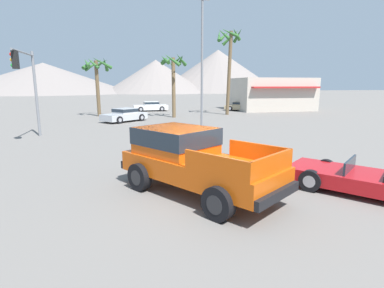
{
  "coord_description": "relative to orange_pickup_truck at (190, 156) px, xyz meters",
  "views": [
    {
      "loc": [
        -2.27,
        -8.2,
        3.18
      ],
      "look_at": [
        -0.22,
        1.04,
        1.32
      ],
      "focal_mm": 28.0,
      "sensor_mm": 36.0,
      "label": 1
    }
  ],
  "objects": [
    {
      "name": "orange_pickup_truck",
      "position": [
        0.0,
        0.0,
        0.0
      ],
      "size": [
        4.55,
        5.39,
        1.89
      ],
      "rotation": [
        0.0,
        0.0,
        0.6
      ],
      "color": "#CC4C0C",
      "rests_on": "ground_plane"
    },
    {
      "name": "palm_tree_leaning",
      "position": [
        -4.55,
        23.84,
        3.48
      ],
      "size": [
        3.07,
        3.16,
        6.0
      ],
      "color": "brown",
      "rests_on": "ground_plane"
    },
    {
      "name": "parked_car_silver",
      "position": [
        -1.93,
        18.63,
        -0.49
      ],
      "size": [
        4.21,
        3.92,
        1.17
      ],
      "rotation": [
        0.0,
        0.0,
        2.27
      ],
      "color": "#B7BABF",
      "rests_on": "ground_plane"
    },
    {
      "name": "parked_car_white",
      "position": [
        1.27,
        29.26,
        -0.49
      ],
      "size": [
        4.28,
        2.11,
        1.17
      ],
      "rotation": [
        0.0,
        0.0,
        1.63
      ],
      "color": "white",
      "rests_on": "ground_plane"
    },
    {
      "name": "storefront_building",
      "position": [
        16.79,
        27.84,
        0.95
      ],
      "size": [
        9.52,
        7.74,
        4.06
      ],
      "color": "#BCB2A3",
      "rests_on": "ground_plane"
    },
    {
      "name": "parked_car_tan",
      "position": [
        12.49,
        27.15,
        -0.51
      ],
      "size": [
        4.32,
        3.81,
        1.13
      ],
      "rotation": [
        0.0,
        0.0,
        4.08
      ],
      "color": "tan",
      "rests_on": "ground_plane"
    },
    {
      "name": "palm_tree_tall",
      "position": [
        9.09,
        22.59,
        5.64
      ],
      "size": [
        2.84,
        2.87,
        9.07
      ],
      "color": "brown",
      "rests_on": "ground_plane"
    },
    {
      "name": "traffic_light_main",
      "position": [
        -7.24,
        10.53,
        2.56
      ],
      "size": [
        0.38,
        3.61,
        5.2
      ],
      "rotation": [
        0.0,
        0.0,
        4.71
      ],
      "color": "slate",
      "rests_on": "ground_plane"
    },
    {
      "name": "palm_tree_short",
      "position": [
        2.87,
        21.16,
        3.63
      ],
      "size": [
        2.65,
        2.66,
        6.2
      ],
      "color": "brown",
      "rests_on": "ground_plane"
    },
    {
      "name": "red_convertible_car",
      "position": [
        5.08,
        -1.41,
        -0.68
      ],
      "size": [
        4.14,
        4.53,
        0.99
      ],
      "rotation": [
        0.0,
        0.0,
        0.68
      ],
      "color": "#B21419",
      "rests_on": "ground_plane"
    },
    {
      "name": "ground_plane",
      "position": [
        0.43,
        -0.36,
        -1.08
      ],
      "size": [
        320.0,
        320.0,
        0.0
      ],
      "primitive_type": "plane",
      "color": "slate"
    },
    {
      "name": "street_lamp_post",
      "position": [
        2.91,
        9.94,
        3.89
      ],
      "size": [
        0.9,
        0.24,
        8.37
      ],
      "color": "slate",
      "rests_on": "ground_plane"
    },
    {
      "name": "distant_mountain_range",
      "position": [
        6.4,
        123.76,
        6.52
      ],
      "size": [
        136.76,
        69.48,
        19.04
      ],
      "color": "gray",
      "rests_on": "ground_plane"
    }
  ]
}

